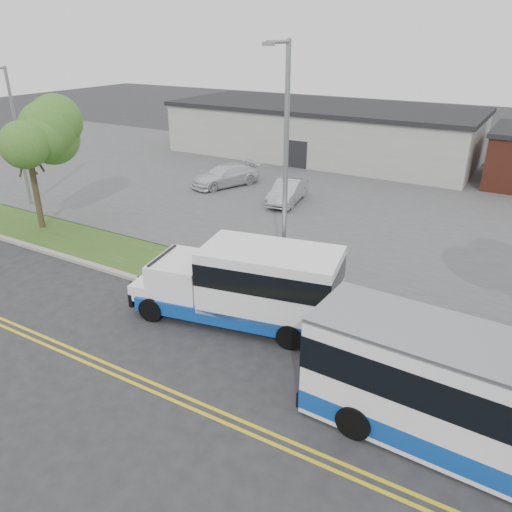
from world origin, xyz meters
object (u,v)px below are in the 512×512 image
Objects in this scene: streetlight_near at (285,172)px; streetlight_far at (16,132)px; pedestrian at (178,263)px; shuttle_bus at (250,283)px; tree_west at (25,134)px; parked_car_a at (288,191)px; parked_car_b at (225,175)px.

streetlight_far is at bearing 171.95° from streetlight_near.
streetlight_near is 1.19× the size of streetlight_far.
streetlight_far is 5.06× the size of pedestrian.
streetlight_near is 1.18× the size of shuttle_bus.
streetlight_near is at bearing -8.05° from streetlight_far.
parked_car_a is (9.55, 10.62, -4.32)m from tree_west.
streetlight_near is 19.20m from streetlight_far.
streetlight_near is at bearing 151.27° from pedestrian.
parked_car_b is (4.14, 11.78, -4.31)m from tree_west.
pedestrian is 0.37× the size of parked_car_a.
parked_car_b is at bearing 115.82° from shuttle_bus.
tree_west is 4.62m from streetlight_far.
parked_car_b is (-10.86, 12.25, -4.42)m from streetlight_near.
parked_car_a is (-0.92, 11.92, -0.09)m from pedestrian.
tree_west is 11.37m from pedestrian.
shuttle_bus reaches higher than parked_car_a.
streetlight_near is at bearing -24.74° from parked_car_b.
shuttle_bus is 14.09m from parked_car_a.
streetlight_far reaches higher than parked_car_a.
tree_west is 0.86× the size of shuttle_bus.
parked_car_a is (-5.45, 11.09, -4.43)m from streetlight_near.
tree_west reaches higher than pedestrian.
streetlight_far reaches higher than parked_car_b.
tree_west is at bearing -85.66° from parked_car_b.
tree_west is at bearing 159.70° from shuttle_bus.
shuttle_bus is at bearing -29.64° from parked_car_b.
streetlight_far is 16.37m from parked_car_a.
pedestrian is (10.47, -1.30, -4.23)m from tree_west.
pedestrian is (14.47, -3.52, -3.58)m from streetlight_far.
parked_car_b is at bearing 158.65° from parked_car_a.
tree_west is 15.01m from streetlight_near.
streetlight_far is 13.08m from parked_car_b.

